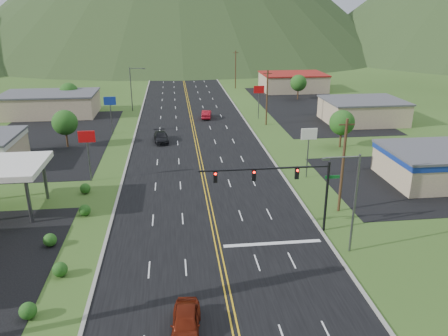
{
  "coord_description": "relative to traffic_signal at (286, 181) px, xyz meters",
  "views": [
    {
      "loc": [
        -3.52,
        -22.24,
        20.09
      ],
      "look_at": [
        1.54,
        20.33,
        4.5
      ],
      "focal_mm": 35.0,
      "sensor_mm": 36.0,
      "label": 1
    }
  ],
  "objects": [
    {
      "name": "car_red_near",
      "position": [
        -9.74,
        -12.81,
        -4.53
      ],
      "size": [
        2.29,
        4.86,
        1.6
      ],
      "primitive_type": "imported",
      "rotation": [
        0.0,
        0.0,
        -0.09
      ],
      "color": "maroon",
      "rests_on": "ground"
    },
    {
      "name": "tree_west_a",
      "position": [
        -26.48,
        31.0,
        -1.44
      ],
      "size": [
        3.84,
        3.84,
        5.82
      ],
      "color": "#382314",
      "rests_on": "ground"
    },
    {
      "name": "building_east_far",
      "position": [
        21.52,
        76.0,
        -3.07
      ],
      "size": [
        16.4,
        12.4,
        4.5
      ],
      "color": "#CEAC8F",
      "rests_on": "ground"
    },
    {
      "name": "tree_west_b",
      "position": [
        -31.48,
        58.0,
        -1.44
      ],
      "size": [
        3.84,
        3.84,
        5.82
      ],
      "color": "#382314",
      "rests_on": "ground"
    },
    {
      "name": "car_dark_mid",
      "position": [
        -12.1,
        32.01,
        -4.55
      ],
      "size": [
        2.68,
        5.53,
        1.55
      ],
      "primitive_type": "imported",
      "rotation": [
        0.0,
        0.0,
        0.1
      ],
      "color": "black",
      "rests_on": "ground"
    },
    {
      "name": "tree_east_a",
      "position": [
        15.52,
        26.0,
        -1.44
      ],
      "size": [
        3.84,
        3.84,
        5.82
      ],
      "color": "#382314",
      "rests_on": "ground"
    },
    {
      "name": "building_east_mid",
      "position": [
        25.52,
        41.0,
        -3.17
      ],
      "size": [
        14.4,
        11.4,
        4.3
      ],
      "color": "#CEAC8F",
      "rests_on": "ground"
    },
    {
      "name": "pole_sign_east_a",
      "position": [
        6.52,
        14.0,
        -0.28
      ],
      "size": [
        2.0,
        0.18,
        6.4
      ],
      "color": "#59595E",
      "rests_on": "ground"
    },
    {
      "name": "utility_pole_a",
      "position": [
        7.02,
        4.0,
        -0.2
      ],
      "size": [
        1.6,
        0.28,
        10.0
      ],
      "color": "#382314",
      "rests_on": "ground"
    },
    {
      "name": "pole_sign_west_a",
      "position": [
        -20.48,
        16.0,
        -0.28
      ],
      "size": [
        2.0,
        0.18,
        6.4
      ],
      "color": "#59595E",
      "rests_on": "ground"
    },
    {
      "name": "utility_pole_d",
      "position": [
        7.02,
        121.0,
        -0.2
      ],
      "size": [
        1.6,
        0.28,
        10.0
      ],
      "color": "#382314",
      "rests_on": "ground"
    },
    {
      "name": "pole_sign_west_b",
      "position": [
        -20.48,
        38.0,
        -0.28
      ],
      "size": [
        2.0,
        0.18,
        6.4
      ],
      "color": "#59595E",
      "rests_on": "ground"
    },
    {
      "name": "curb_east",
      "position": [
        3.67,
        -14.0,
        -5.33
      ],
      "size": [
        0.3,
        460.0,
        0.14
      ],
      "primitive_type": "cube",
      "color": "gray",
      "rests_on": "ground"
    },
    {
      "name": "building_west_far",
      "position": [
        -34.48,
        54.0,
        -3.07
      ],
      "size": [
        18.4,
        11.4,
        4.5
      ],
      "color": "#CEAC8F",
      "rests_on": "ground"
    },
    {
      "name": "utility_pole_b",
      "position": [
        7.02,
        41.0,
        -0.2
      ],
      "size": [
        1.6,
        0.28,
        10.0
      ],
      "color": "#382314",
      "rests_on": "ground"
    },
    {
      "name": "pole_sign_east_b",
      "position": [
        6.52,
        46.0,
        -0.28
      ],
      "size": [
        2.0,
        0.18,
        6.4
      ],
      "color": "#59595E",
      "rests_on": "ground"
    },
    {
      "name": "utility_pole_c",
      "position": [
        7.02,
        81.0,
        -0.2
      ],
      "size": [
        1.6,
        0.28,
        10.0
      ],
      "color": "#382314",
      "rests_on": "ground"
    },
    {
      "name": "tree_east_b",
      "position": [
        19.52,
        64.0,
        -1.44
      ],
      "size": [
        3.84,
        3.84,
        5.82
      ],
      "color": "#382314",
      "rests_on": "ground"
    },
    {
      "name": "traffic_signal",
      "position": [
        0.0,
        0.0,
        0.0
      ],
      "size": [
        13.1,
        0.43,
        7.0
      ],
      "color": "black",
      "rests_on": "ground"
    },
    {
      "name": "car_red_far",
      "position": [
        -3.52,
        47.45,
        -4.53
      ],
      "size": [
        2.31,
        5.03,
        1.6
      ],
      "primitive_type": "imported",
      "rotation": [
        0.0,
        0.0,
        3.01
      ],
      "color": "maroon",
      "rests_on": "ground"
    },
    {
      "name": "building_east_near",
      "position": [
        23.52,
        11.0,
        -3.06
      ],
      "size": [
        15.4,
        10.4,
        4.1
      ],
      "color": "#CEAC8F",
      "rests_on": "ground"
    },
    {
      "name": "streetlight_east",
      "position": [
        4.7,
        -4.0,
        -0.15
      ],
      "size": [
        3.28,
        0.25,
        9.0
      ],
      "color": "#59595E",
      "rests_on": "ground"
    },
    {
      "name": "streetlight_west",
      "position": [
        -18.16,
        56.0,
        -0.15
      ],
      "size": [
        3.28,
        0.25,
        9.0
      ],
      "color": "#59595E",
      "rests_on": "ground"
    }
  ]
}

